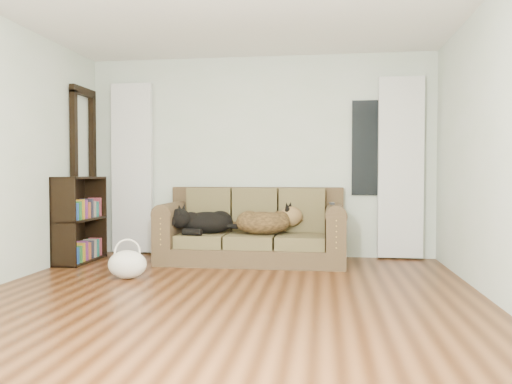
# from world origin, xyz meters

# --- Properties ---
(floor) EXTENTS (5.00, 5.00, 0.00)m
(floor) POSITION_xyz_m (0.00, 0.00, 0.00)
(floor) COLOR #391B0B
(floor) RESTS_ON ground
(wall_back) EXTENTS (4.50, 0.04, 2.60)m
(wall_back) POSITION_xyz_m (0.00, 2.50, 1.30)
(wall_back) COLOR beige
(wall_back) RESTS_ON ground
(wall_right) EXTENTS (0.04, 5.00, 2.60)m
(wall_right) POSITION_xyz_m (2.25, 0.00, 1.30)
(wall_right) COLOR beige
(wall_right) RESTS_ON ground
(curtain_left) EXTENTS (0.55, 0.08, 2.25)m
(curtain_left) POSITION_xyz_m (-1.70, 2.42, 1.15)
(curtain_left) COLOR silver
(curtain_left) RESTS_ON ground
(curtain_right) EXTENTS (0.55, 0.08, 2.25)m
(curtain_right) POSITION_xyz_m (1.80, 2.42, 1.15)
(curtain_right) COLOR silver
(curtain_right) RESTS_ON ground
(window_pane) EXTENTS (0.50, 0.03, 1.20)m
(window_pane) POSITION_xyz_m (1.45, 2.47, 1.40)
(window_pane) COLOR black
(window_pane) RESTS_ON wall_back
(door_casing) EXTENTS (0.07, 0.60, 2.10)m
(door_casing) POSITION_xyz_m (-2.20, 2.05, 1.05)
(door_casing) COLOR black
(door_casing) RESTS_ON ground
(sofa) EXTENTS (2.21, 0.96, 0.90)m
(sofa) POSITION_xyz_m (-0.01, 1.97, 0.45)
(sofa) COLOR #342819
(sofa) RESTS_ON floor
(dog_black_lab) EXTENTS (0.72, 0.58, 0.27)m
(dog_black_lab) POSITION_xyz_m (-0.59, 1.90, 0.48)
(dog_black_lab) COLOR black
(dog_black_lab) RESTS_ON sofa
(dog_shepherd) EXTENTS (0.74, 0.56, 0.30)m
(dog_shepherd) POSITION_xyz_m (0.17, 1.94, 0.49)
(dog_shepherd) COLOR black
(dog_shepherd) RESTS_ON sofa
(tv_remote) EXTENTS (0.07, 0.19, 0.02)m
(tv_remote) POSITION_xyz_m (0.94, 1.83, 0.73)
(tv_remote) COLOR black
(tv_remote) RESTS_ON sofa
(tote_bag) EXTENTS (0.46, 0.39, 0.29)m
(tote_bag) POSITION_xyz_m (-1.14, 0.85, 0.16)
(tote_bag) COLOR silver
(tote_bag) RESTS_ON floor
(bookshelf) EXTENTS (0.33, 0.84, 1.04)m
(bookshelf) POSITION_xyz_m (-2.09, 1.72, 0.50)
(bookshelf) COLOR black
(bookshelf) RESTS_ON floor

